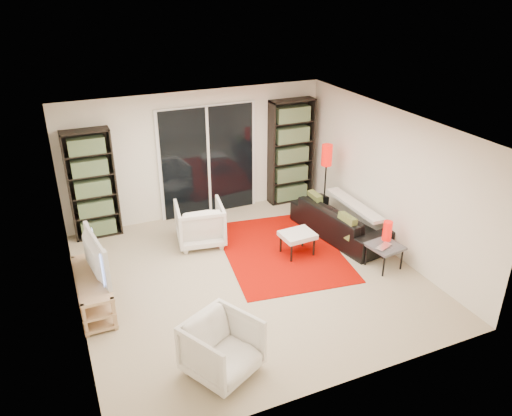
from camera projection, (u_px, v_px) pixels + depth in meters
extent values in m
plane|color=beige|center=(249.00, 276.00, 7.78)|extent=(5.00, 5.00, 0.00)
cube|color=white|center=(197.00, 155.00, 9.34)|extent=(5.00, 0.02, 2.40)
cube|color=white|center=(341.00, 300.00, 5.20)|extent=(5.00, 0.02, 2.40)
cube|color=white|center=(68.00, 240.00, 6.37)|extent=(0.02, 5.00, 2.40)
cube|color=white|center=(389.00, 181.00, 8.17)|extent=(0.02, 5.00, 2.40)
cube|color=white|center=(248.00, 127.00, 6.76)|extent=(5.00, 5.00, 0.02)
cube|color=white|center=(208.00, 161.00, 9.45)|extent=(1.92, 0.06, 2.16)
cube|color=black|center=(209.00, 162.00, 9.43)|extent=(1.80, 0.02, 2.10)
cube|color=white|center=(209.00, 162.00, 9.42)|extent=(0.05, 0.02, 2.10)
cube|color=black|center=(92.00, 185.00, 8.60)|extent=(0.80, 0.30, 1.95)
cube|color=olive|center=(92.00, 185.00, 8.59)|extent=(0.70, 0.22, 1.85)
cube|color=black|center=(291.00, 152.00, 9.96)|extent=(0.90, 0.30, 2.10)
cube|color=olive|center=(291.00, 152.00, 9.94)|extent=(0.80, 0.22, 2.00)
cube|color=tan|center=(91.00, 278.00, 6.88)|extent=(0.43, 1.35, 0.04)
cube|color=tan|center=(93.00, 291.00, 6.98)|extent=(0.43, 1.35, 0.03)
cube|color=tan|center=(95.00, 303.00, 7.06)|extent=(0.43, 1.35, 0.04)
cube|color=tan|center=(85.00, 321.00, 6.39)|extent=(0.05, 0.05, 0.50)
cube|color=tan|center=(75.00, 272.00, 7.44)|extent=(0.05, 0.05, 0.50)
cube|color=tan|center=(114.00, 314.00, 6.52)|extent=(0.05, 0.05, 0.50)
cube|color=tan|center=(101.00, 266.00, 7.57)|extent=(0.05, 0.05, 0.50)
imported|color=black|center=(89.00, 257.00, 6.75)|extent=(0.27, 1.05, 0.60)
cube|color=#AF0900|center=(281.00, 251.00, 8.48)|extent=(2.20, 2.77, 0.01)
imported|color=black|center=(340.00, 221.00, 8.87)|extent=(1.07, 2.06, 0.57)
imported|color=white|center=(200.00, 223.00, 8.60)|extent=(0.91, 0.93, 0.74)
imported|color=white|center=(222.00, 348.00, 5.78)|extent=(1.02, 1.03, 0.70)
cube|color=white|center=(298.00, 235.00, 8.24)|extent=(0.57, 0.47, 0.08)
cylinder|color=black|center=(291.00, 253.00, 8.10)|extent=(0.04, 0.04, 0.32)
cylinder|color=black|center=(281.00, 244.00, 8.38)|extent=(0.04, 0.04, 0.32)
cylinder|color=black|center=(314.00, 247.00, 8.28)|extent=(0.04, 0.04, 0.32)
cylinder|color=black|center=(303.00, 238.00, 8.56)|extent=(0.04, 0.04, 0.32)
cube|color=#4E4E53|center=(385.00, 246.00, 7.86)|extent=(0.55, 0.55, 0.04)
cylinder|color=black|center=(384.00, 266.00, 7.70)|extent=(0.03, 0.03, 0.38)
cylinder|color=black|center=(366.00, 255.00, 8.00)|extent=(0.03, 0.03, 0.38)
cylinder|color=black|center=(402.00, 259.00, 7.89)|extent=(0.03, 0.03, 0.38)
cylinder|color=black|center=(384.00, 248.00, 8.19)|extent=(0.03, 0.03, 0.38)
imported|color=silver|center=(386.00, 248.00, 7.77)|extent=(0.36, 0.30, 0.02)
cylinder|color=red|center=(387.00, 231.00, 7.95)|extent=(0.14, 0.14, 0.32)
cylinder|color=black|center=(323.00, 216.00, 9.68)|extent=(0.22, 0.22, 0.03)
cylinder|color=black|center=(325.00, 191.00, 9.45)|extent=(0.03, 0.03, 1.10)
cylinder|color=red|center=(327.00, 155.00, 9.14)|extent=(0.20, 0.20, 0.39)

